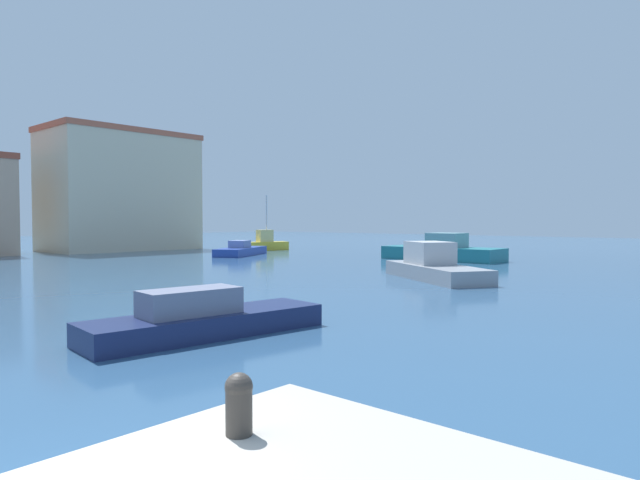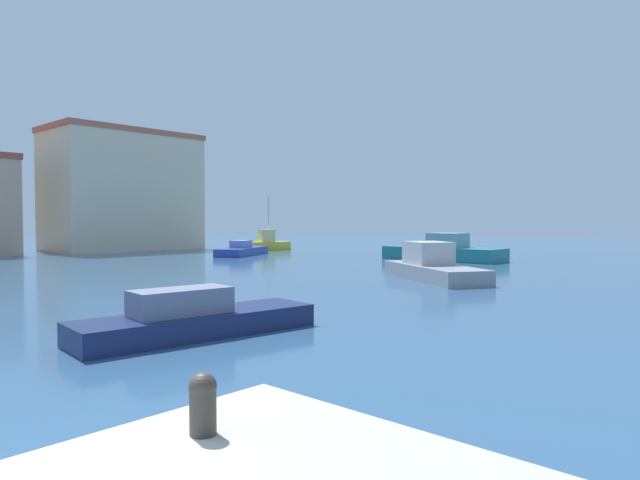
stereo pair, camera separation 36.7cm
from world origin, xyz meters
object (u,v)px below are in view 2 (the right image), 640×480
object	(u,v)px
sailboat_yellow_center_channel	(268,243)
motorboat_grey_mid_harbor	(432,267)
motorboat_blue_outer_mooring	(242,250)
motorboat_teal_behind_lamppost	(444,251)
motorboat_navy_far_left	(194,319)
mooring_bollard	(203,401)

from	to	relation	value
sailboat_yellow_center_channel	motorboat_grey_mid_harbor	size ratio (longest dim) A/B	0.74
motorboat_blue_outer_mooring	motorboat_teal_behind_lamppost	bearing A→B (deg)	-68.11
motorboat_navy_far_left	motorboat_grey_mid_harbor	bearing A→B (deg)	9.37
mooring_bollard	motorboat_navy_far_left	size ratio (longest dim) A/B	0.09
motorboat_blue_outer_mooring	motorboat_teal_behind_lamppost	xyz separation A→B (m)	(6.00, -14.93, 0.24)
mooring_bollard	motorboat_teal_behind_lamppost	distance (m)	35.80
motorboat_blue_outer_mooring	motorboat_navy_far_left	xyz separation A→B (m)	(-20.96, -23.50, 0.02)
motorboat_grey_mid_harbor	motorboat_teal_behind_lamppost	world-z (taller)	motorboat_teal_behind_lamppost
motorboat_blue_outer_mooring	motorboat_grey_mid_harbor	size ratio (longest dim) A/B	0.95
sailboat_yellow_center_channel	motorboat_navy_far_left	size ratio (longest dim) A/B	0.84
motorboat_blue_outer_mooring	motorboat_grey_mid_harbor	world-z (taller)	motorboat_grey_mid_harbor
sailboat_yellow_center_channel	motorboat_blue_outer_mooring	world-z (taller)	sailboat_yellow_center_channel
sailboat_yellow_center_channel	motorboat_blue_outer_mooring	xyz separation A→B (m)	(-6.44, -4.00, -0.30)
mooring_bollard	motorboat_grey_mid_harbor	xyz separation A→B (m)	(20.42, 9.95, -0.65)
mooring_bollard	motorboat_teal_behind_lamppost	xyz separation A→B (m)	(32.02, 15.98, -0.62)
mooring_bollard	motorboat_teal_behind_lamppost	world-z (taller)	motorboat_teal_behind_lamppost
motorboat_grey_mid_harbor	motorboat_teal_behind_lamppost	xyz separation A→B (m)	(11.61, 6.03, 0.03)
motorboat_blue_outer_mooring	motorboat_teal_behind_lamppost	distance (m)	16.10
mooring_bollard	motorboat_blue_outer_mooring	distance (m)	40.42
motorboat_navy_far_left	motorboat_blue_outer_mooring	bearing A→B (deg)	48.27
mooring_bollard	motorboat_blue_outer_mooring	xyz separation A→B (m)	(26.02, 30.92, -0.86)
mooring_bollard	sailboat_yellow_center_channel	bearing A→B (deg)	47.08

